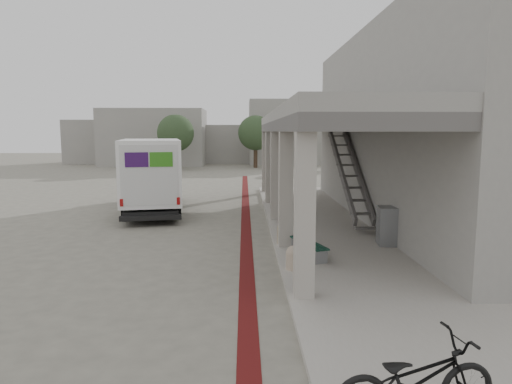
{
  "coord_description": "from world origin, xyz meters",
  "views": [
    {
      "loc": [
        0.94,
        -12.08,
        3.33
      ],
      "look_at": [
        1.28,
        0.9,
        1.6
      ],
      "focal_mm": 32.0,
      "sensor_mm": 36.0,
      "label": 1
    }
  ],
  "objects_px": {
    "fedex_truck": "(152,173)",
    "bicycle_black": "(415,381)",
    "utility_cabinet": "(387,226)",
    "bench": "(309,246)"
  },
  "relations": [
    {
      "from": "fedex_truck",
      "to": "bicycle_black",
      "type": "relative_size",
      "value": 3.8
    },
    {
      "from": "utility_cabinet",
      "to": "fedex_truck",
      "type": "bearing_deg",
      "value": 146.89
    },
    {
      "from": "utility_cabinet",
      "to": "bicycle_black",
      "type": "distance_m",
      "value": 8.29
    },
    {
      "from": "fedex_truck",
      "to": "bench",
      "type": "distance_m",
      "value": 9.56
    },
    {
      "from": "bench",
      "to": "utility_cabinet",
      "type": "xyz_separation_m",
      "value": [
        2.4,
        1.19,
        0.27
      ]
    },
    {
      "from": "bicycle_black",
      "to": "fedex_truck",
      "type": "bearing_deg",
      "value": 11.31
    },
    {
      "from": "fedex_truck",
      "to": "bicycle_black",
      "type": "distance_m",
      "value": 15.63
    },
    {
      "from": "fedex_truck",
      "to": "bench",
      "type": "xyz_separation_m",
      "value": [
        5.53,
        -7.71,
        -1.21
      ]
    },
    {
      "from": "fedex_truck",
      "to": "bicycle_black",
      "type": "bearing_deg",
      "value": -78.47
    },
    {
      "from": "bicycle_black",
      "to": "bench",
      "type": "bearing_deg",
      "value": -8.54
    }
  ]
}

